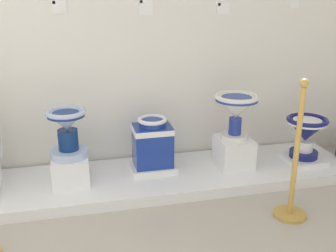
% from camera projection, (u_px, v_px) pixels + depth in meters
% --- Properties ---
extents(wall_back, '(4.47, 0.06, 2.88)m').
position_uv_depth(wall_back, '(145.00, 16.00, 3.53)').
color(wall_back, white).
rests_on(wall_back, ground_plane).
extents(display_platform, '(3.63, 0.82, 0.09)m').
position_uv_depth(display_platform, '(156.00, 178.00, 3.55)').
color(display_platform, white).
rests_on(display_platform, ground_plane).
extents(plinth_block_central_ornate, '(0.30, 0.36, 0.23)m').
position_uv_depth(plinth_block_central_ornate, '(71.00, 169.00, 3.35)').
color(plinth_block_central_ornate, white).
rests_on(plinth_block_central_ornate, display_platform).
extents(antique_toilet_central_ornate, '(0.32, 0.32, 0.41)m').
position_uv_depth(antique_toilet_central_ornate, '(67.00, 128.00, 3.23)').
color(antique_toilet_central_ornate, '#B1C3E8').
rests_on(antique_toilet_central_ornate, plinth_block_central_ornate).
extents(plinth_block_rightmost, '(0.40, 0.32, 0.06)m').
position_uv_depth(plinth_block_rightmost, '(153.00, 167.00, 3.59)').
color(plinth_block_rightmost, white).
rests_on(plinth_block_rightmost, display_platform).
extents(antique_toilet_rightmost, '(0.34, 0.28, 0.45)m').
position_uv_depth(antique_toilet_rightmost, '(153.00, 141.00, 3.51)').
color(antique_toilet_rightmost, navy).
rests_on(antique_toilet_rightmost, plinth_block_rightmost).
extents(plinth_block_tall_cobalt, '(0.31, 0.34, 0.27)m').
position_uv_depth(plinth_block_tall_cobalt, '(234.00, 152.00, 3.67)').
color(plinth_block_tall_cobalt, white).
rests_on(plinth_block_tall_cobalt, display_platform).
extents(antique_toilet_tall_cobalt, '(0.40, 0.40, 0.42)m').
position_uv_depth(antique_toilet_tall_cobalt, '(236.00, 108.00, 3.53)').
color(antique_toilet_tall_cobalt, white).
rests_on(antique_toilet_tall_cobalt, plinth_block_tall_cobalt).
extents(plinth_block_broad_patterned, '(0.35, 0.37, 0.05)m').
position_uv_depth(plinth_block_broad_patterned, '(303.00, 159.00, 3.78)').
color(plinth_block_broad_patterned, white).
rests_on(plinth_block_broad_patterned, display_platform).
extents(antique_toilet_broad_patterned, '(0.38, 0.38, 0.39)m').
position_uv_depth(antique_toilet_broad_patterned, '(306.00, 131.00, 3.69)').
color(antique_toilet_broad_patterned, navy).
rests_on(antique_toilet_broad_patterned, plinth_block_broad_patterned).
extents(info_placard_second, '(0.13, 0.01, 0.12)m').
position_uv_depth(info_placard_second, '(59.00, 7.00, 3.31)').
color(info_placard_second, white).
extents(info_placard_third, '(0.13, 0.01, 0.14)m').
position_uv_depth(info_placard_third, '(146.00, 7.00, 3.47)').
color(info_placard_third, white).
extents(info_placard_fourth, '(0.13, 0.01, 0.11)m').
position_uv_depth(info_placard_fourth, '(223.00, 8.00, 3.63)').
color(info_placard_fourth, white).
extents(info_placard_fifth, '(0.10, 0.01, 0.13)m').
position_uv_depth(info_placard_fifth, '(294.00, 1.00, 3.77)').
color(info_placard_fifth, white).
extents(stanchion_post_near_right, '(0.25, 0.25, 1.08)m').
position_uv_depth(stanchion_post_near_right, '(294.00, 176.00, 2.93)').
color(stanchion_post_near_right, gold).
rests_on(stanchion_post_near_right, ground_plane).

